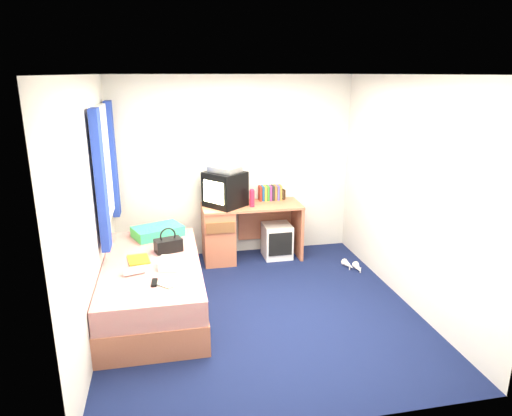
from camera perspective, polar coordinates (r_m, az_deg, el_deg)
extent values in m
plane|color=#0C1438|center=(4.96, 0.54, -12.61)|extent=(3.40, 3.40, 0.00)
plane|color=white|center=(4.33, 0.63, 16.35)|extent=(3.40, 3.40, 0.00)
plane|color=silver|center=(6.12, -2.75, 5.08)|extent=(3.20, 0.00, 3.20)
plane|color=silver|center=(2.95, 7.54, -7.91)|extent=(3.20, 0.00, 3.20)
plane|color=silver|center=(4.46, -19.97, -0.29)|extent=(0.00, 3.40, 3.40)
plane|color=silver|center=(5.07, 18.58, 1.80)|extent=(0.00, 3.40, 3.40)
cube|color=#C17150|center=(5.04, -12.65, -10.60)|extent=(1.00, 2.00, 0.30)
cube|color=brown|center=(4.69, -6.46, -12.33)|extent=(0.02, 0.70, 0.18)
cube|color=white|center=(4.92, -12.85, -7.79)|extent=(0.98, 1.98, 0.24)
cube|color=teal|center=(5.56, -12.17, -2.87)|extent=(0.65, 0.54, 0.12)
cube|color=#C17150|center=(6.00, -0.54, 0.28)|extent=(1.30, 0.55, 0.03)
cube|color=#C17150|center=(6.05, -4.73, -3.37)|extent=(0.40, 0.52, 0.72)
cube|color=#C17150|center=(6.26, 5.15, -2.70)|extent=(0.04, 0.52, 0.72)
cube|color=#C17150|center=(6.36, 1.25, -1.44)|extent=(0.78, 0.03, 0.55)
cube|color=white|center=(6.20, 2.63, -4.09)|extent=(0.37, 0.37, 0.46)
cube|color=black|center=(5.90, -3.88, 2.38)|extent=(0.61, 0.61, 0.45)
cube|color=#F4E39A|center=(5.75, -5.30, 1.98)|extent=(0.23, 0.27, 0.28)
cube|color=#BCBCBE|center=(5.84, -3.93, 4.85)|extent=(0.45, 0.45, 0.07)
cube|color=maroon|center=(6.17, 0.51, 1.84)|extent=(0.03, 0.13, 0.20)
cube|color=navy|center=(6.17, 0.82, 1.86)|extent=(0.03, 0.13, 0.20)
cube|color=gold|center=(6.18, 1.14, 1.87)|extent=(0.03, 0.13, 0.20)
cube|color=#337F33|center=(6.19, 1.46, 1.89)|extent=(0.03, 0.13, 0.20)
cube|color=#7F337F|center=(6.19, 1.77, 1.90)|extent=(0.03, 0.13, 0.20)
cube|color=#262626|center=(6.20, 2.09, 1.92)|extent=(0.03, 0.13, 0.20)
cube|color=#B26633|center=(6.21, 2.40, 1.94)|extent=(0.03, 0.13, 0.20)
cube|color=#4C4C99|center=(6.22, 2.72, 1.95)|extent=(0.03, 0.13, 0.20)
cube|color=olive|center=(6.23, 3.03, 1.97)|extent=(0.03, 0.13, 0.20)
cube|color=black|center=(6.27, 3.38, 1.78)|extent=(0.04, 0.12, 0.14)
cylinder|color=red|center=(5.88, -0.51, 1.17)|extent=(0.07, 0.07, 0.21)
cylinder|color=white|center=(5.99, -1.17, 1.21)|extent=(0.05, 0.05, 0.16)
cube|color=black|center=(5.07, -10.90, -4.59)|extent=(0.32, 0.24, 0.14)
torus|color=black|center=(5.04, -10.97, -3.40)|extent=(0.17, 0.07, 0.18)
cube|color=silver|center=(4.66, -10.23, -6.83)|extent=(0.32, 0.28, 0.09)
cube|color=yellow|center=(4.93, -14.49, -6.25)|extent=(0.25, 0.31, 0.01)
cylinder|color=white|center=(4.60, -14.97, -7.64)|extent=(0.21, 0.12, 0.07)
cube|color=orange|center=(4.33, -11.60, -9.38)|extent=(0.20, 0.20, 0.01)
cube|color=black|center=(4.38, -12.58, -9.09)|extent=(0.06, 0.16, 0.02)
cube|color=silver|center=(5.27, -18.70, 5.12)|extent=(0.02, 0.90, 1.10)
cube|color=white|center=(5.19, -19.19, 11.51)|extent=(0.06, 1.06, 0.08)
cube|color=white|center=(5.40, -18.02, -1.01)|extent=(0.06, 1.06, 0.08)
cube|color=navy|center=(4.70, -18.85, 3.17)|extent=(0.08, 0.24, 1.40)
cube|color=navy|center=(5.85, -17.51, 5.78)|extent=(0.08, 0.24, 1.40)
cone|color=white|center=(6.03, 11.49, -7.00)|extent=(0.12, 0.23, 0.09)
cone|color=white|center=(5.97, 12.62, -7.33)|extent=(0.12, 0.23, 0.09)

